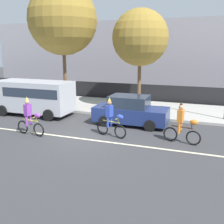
{
  "coord_description": "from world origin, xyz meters",
  "views": [
    {
      "loc": [
        5.45,
        -11.09,
        4.17
      ],
      "look_at": [
        0.96,
        1.2,
        1.0
      ],
      "focal_mm": 42.0,
      "sensor_mm": 36.0,
      "label": 1
    }
  ],
  "objects_px": {
    "pedestrian_onlooker": "(62,94)",
    "parked_car_navy": "(130,111)",
    "parade_cyclist_cobalt": "(111,120)",
    "parked_van_silver": "(35,95)",
    "parade_cyclist_purple": "(30,118)",
    "parade_cyclist_orange": "(183,125)"
  },
  "relations": [
    {
      "from": "pedestrian_onlooker",
      "to": "parade_cyclist_purple",
      "type": "bearing_deg",
      "value": -74.44
    },
    {
      "from": "parked_van_silver",
      "to": "parade_cyclist_purple",
      "type": "bearing_deg",
      "value": -57.38
    },
    {
      "from": "parked_car_navy",
      "to": "pedestrian_onlooker",
      "type": "xyz_separation_m",
      "value": [
        -5.74,
        2.38,
        0.23
      ]
    },
    {
      "from": "parade_cyclist_purple",
      "to": "parked_car_navy",
      "type": "relative_size",
      "value": 0.47
    },
    {
      "from": "parked_van_silver",
      "to": "pedestrian_onlooker",
      "type": "xyz_separation_m",
      "value": [
        0.63,
        2.31,
        -0.27
      ]
    },
    {
      "from": "parked_car_navy",
      "to": "parked_van_silver",
      "type": "bearing_deg",
      "value": 179.38
    },
    {
      "from": "parked_van_silver",
      "to": "parked_car_navy",
      "type": "relative_size",
      "value": 1.22
    },
    {
      "from": "parade_cyclist_cobalt",
      "to": "parked_van_silver",
      "type": "height_order",
      "value": "parked_van_silver"
    },
    {
      "from": "parked_car_navy",
      "to": "parade_cyclist_cobalt",
      "type": "bearing_deg",
      "value": -96.91
    },
    {
      "from": "pedestrian_onlooker",
      "to": "parked_car_navy",
      "type": "bearing_deg",
      "value": -22.52
    },
    {
      "from": "parade_cyclist_orange",
      "to": "parked_van_silver",
      "type": "xyz_separation_m",
      "value": [
        -9.4,
        2.16,
        0.44
      ]
    },
    {
      "from": "parade_cyclist_orange",
      "to": "parked_van_silver",
      "type": "relative_size",
      "value": 0.38
    },
    {
      "from": "parade_cyclist_purple",
      "to": "parked_car_navy",
      "type": "distance_m",
      "value": 5.38
    },
    {
      "from": "parade_cyclist_orange",
      "to": "parade_cyclist_purple",
      "type": "bearing_deg",
      "value": -169.15
    },
    {
      "from": "parade_cyclist_cobalt",
      "to": "pedestrian_onlooker",
      "type": "height_order",
      "value": "parade_cyclist_cobalt"
    },
    {
      "from": "parade_cyclist_purple",
      "to": "parade_cyclist_cobalt",
      "type": "relative_size",
      "value": 1.0
    },
    {
      "from": "parade_cyclist_orange",
      "to": "pedestrian_onlooker",
      "type": "bearing_deg",
      "value": 152.95
    },
    {
      "from": "parade_cyclist_cobalt",
      "to": "parked_van_silver",
      "type": "bearing_deg",
      "value": 158.54
    },
    {
      "from": "parade_cyclist_cobalt",
      "to": "parked_van_silver",
      "type": "xyz_separation_m",
      "value": [
        -6.09,
        2.4,
        0.44
      ]
    },
    {
      "from": "parade_cyclist_cobalt",
      "to": "parade_cyclist_orange",
      "type": "bearing_deg",
      "value": 4.01
    },
    {
      "from": "parade_cyclist_purple",
      "to": "pedestrian_onlooker",
      "type": "bearing_deg",
      "value": 105.56
    },
    {
      "from": "parade_cyclist_purple",
      "to": "parked_van_silver",
      "type": "relative_size",
      "value": 0.38
    }
  ]
}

